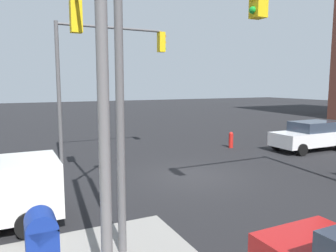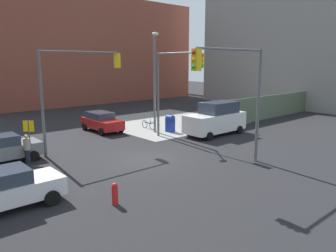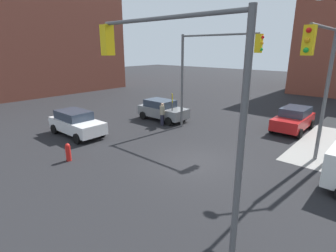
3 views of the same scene
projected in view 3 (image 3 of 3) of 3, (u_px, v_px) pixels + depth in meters
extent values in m
plane|color=black|center=(195.00, 162.00, 13.42)|extent=(120.00, 120.00, 0.00)
cylinder|color=#59595B|center=(182.00, 83.00, 18.58)|extent=(0.18, 0.18, 6.50)
cylinder|color=#59595B|center=(217.00, 35.00, 15.99)|extent=(5.35, 0.12, 0.12)
cube|color=yellow|center=(259.00, 43.00, 14.44)|extent=(0.32, 0.36, 1.00)
sphere|color=red|center=(262.00, 37.00, 14.24)|extent=(0.18, 0.18, 0.18)
sphere|color=orange|center=(262.00, 43.00, 14.33)|extent=(0.18, 0.18, 0.18)
sphere|color=green|center=(261.00, 49.00, 14.42)|extent=(0.18, 0.18, 0.18)
cylinder|color=#59595B|center=(241.00, 148.00, 6.40)|extent=(0.18, 0.18, 6.50)
cylinder|color=#59595B|center=(163.00, 18.00, 7.15)|extent=(5.15, 0.12, 0.12)
cube|color=yellow|center=(107.00, 40.00, 8.94)|extent=(0.32, 0.36, 1.00)
sphere|color=red|center=(104.00, 31.00, 8.96)|extent=(0.18, 0.18, 0.18)
sphere|color=orange|center=(104.00, 40.00, 9.05)|extent=(0.18, 0.18, 0.18)
sphere|color=green|center=(105.00, 50.00, 9.14)|extent=(0.18, 0.18, 0.18)
cylinder|color=#59595B|center=(325.00, 98.00, 12.87)|extent=(0.18, 0.18, 6.50)
cylinder|color=#59595B|center=(326.00, 28.00, 10.40)|extent=(0.12, 4.40, 0.12)
cube|color=yellow|center=(309.00, 40.00, 8.97)|extent=(0.36, 0.32, 1.00)
sphere|color=red|center=(309.00, 30.00, 8.75)|extent=(0.18, 0.18, 0.18)
sphere|color=orange|center=(307.00, 40.00, 8.84)|extent=(0.18, 0.18, 0.18)
sphere|color=green|center=(306.00, 50.00, 8.93)|extent=(0.18, 0.18, 0.18)
cylinder|color=#4C4C4C|center=(172.00, 109.00, 19.72)|extent=(0.08, 0.08, 2.40)
cube|color=yellow|center=(172.00, 98.00, 19.48)|extent=(0.48, 0.48, 0.64)
cylinder|color=red|center=(68.00, 153.00, 13.46)|extent=(0.26, 0.26, 0.80)
sphere|color=red|center=(67.00, 146.00, 13.34)|extent=(0.24, 0.24, 0.24)
cube|color=white|center=(77.00, 125.00, 17.37)|extent=(4.32, 1.80, 0.75)
cube|color=#2D3847|center=(73.00, 115.00, 17.41)|extent=(2.42, 1.58, 0.55)
cylinder|color=black|center=(102.00, 132.00, 17.19)|extent=(0.64, 0.22, 0.64)
cylinder|color=black|center=(77.00, 139.00, 15.90)|extent=(0.64, 0.22, 0.64)
cylinder|color=black|center=(78.00, 124.00, 19.06)|extent=(0.64, 0.22, 0.64)
cylinder|color=black|center=(54.00, 129.00, 17.76)|extent=(0.64, 0.22, 0.64)
cube|color=#B21919|center=(293.00, 121.00, 18.33)|extent=(1.80, 4.18, 0.75)
cube|color=#2D3847|center=(296.00, 111.00, 18.38)|extent=(1.58, 2.34, 0.55)
cylinder|color=black|center=(300.00, 134.00, 16.84)|extent=(0.22, 0.64, 0.64)
cylinder|color=black|center=(272.00, 128.00, 17.98)|extent=(0.22, 0.64, 0.64)
cylinder|color=black|center=(312.00, 124.00, 18.88)|extent=(0.22, 0.64, 0.64)
cylinder|color=black|center=(286.00, 120.00, 20.03)|extent=(0.22, 0.64, 0.64)
cube|color=slate|center=(163.00, 112.00, 21.10)|extent=(4.11, 1.80, 0.75)
cube|color=#2D3847|center=(160.00, 103.00, 21.12)|extent=(2.30, 1.58, 0.55)
cylinder|color=black|center=(184.00, 117.00, 20.96)|extent=(0.64, 0.22, 0.64)
cylinder|color=black|center=(169.00, 121.00, 19.67)|extent=(0.64, 0.22, 0.64)
cylinder|color=black|center=(158.00, 112.00, 22.74)|extent=(0.64, 0.22, 0.64)
cylinder|color=black|center=(143.00, 115.00, 21.44)|extent=(0.64, 0.22, 0.64)
cylinder|color=#9E937A|center=(162.00, 110.00, 19.50)|extent=(0.36, 0.36, 0.66)
sphere|color=tan|center=(162.00, 104.00, 19.37)|extent=(0.23, 0.23, 0.23)
cylinder|color=#1E1E2D|center=(162.00, 120.00, 19.71)|extent=(0.28, 0.28, 0.83)
torus|color=black|center=(176.00, 115.00, 21.62)|extent=(0.71, 0.05, 0.71)
torus|color=black|center=(167.00, 113.00, 22.28)|extent=(0.71, 0.05, 0.71)
cube|color=maroon|center=(171.00, 112.00, 21.90)|extent=(1.04, 0.04, 0.08)
cylinder|color=maroon|center=(169.00, 108.00, 22.01)|extent=(0.04, 0.04, 0.40)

